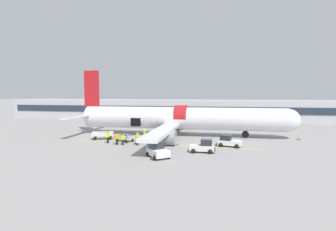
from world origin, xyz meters
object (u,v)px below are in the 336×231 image
object	(u,v)px
baggage_tug_lead	(203,147)
suitcase_on_tarmac_spare	(137,142)
baggage_cart_loading	(126,138)
baggage_tug_rear	(158,151)
ground_crew_marshal	(117,138)
baggage_cart_queued	(103,135)
ground_crew_supervisor	(123,139)
ground_crew_helper	(154,134)
ground_crew_loader_b	(137,138)
ground_crew_driver	(108,137)
ground_crew_loader_a	(145,134)
baggage_tug_mid	(229,142)
airplane	(178,119)

from	to	relation	value
baggage_tug_lead	suitcase_on_tarmac_spare	bearing A→B (deg)	159.05
baggage_cart_loading	suitcase_on_tarmac_spare	distance (m)	2.43
baggage_tug_rear	ground_crew_marshal	world-z (taller)	baggage_tug_rear
baggage_tug_lead	baggage_cart_queued	distance (m)	17.01
suitcase_on_tarmac_spare	ground_crew_marshal	bearing A→B (deg)	-154.22
ground_crew_supervisor	suitcase_on_tarmac_spare	distance (m)	2.12
ground_crew_helper	ground_crew_marshal	xyz separation A→B (m)	(-3.92, -5.24, 0.05)
ground_crew_loader_b	ground_crew_driver	distance (m)	4.71
baggage_tug_rear	ground_crew_marshal	size ratio (longest dim) A/B	1.93
ground_crew_loader_a	ground_crew_supervisor	distance (m)	4.27
ground_crew_loader_a	ground_crew_supervisor	world-z (taller)	ground_crew_loader_a
baggage_tug_mid	ground_crew_marshal	size ratio (longest dim) A/B	1.99
airplane	ground_crew_loader_b	bearing A→B (deg)	-114.68
suitcase_on_tarmac_spare	ground_crew_driver	bearing A→B (deg)	-175.50
ground_crew_loader_b	ground_crew_marshal	bearing A→B (deg)	-175.77
baggage_tug_rear	ground_crew_loader_a	size ratio (longest dim) A/B	1.78
suitcase_on_tarmac_spare	baggage_tug_mid	bearing A→B (deg)	2.51
ground_crew_loader_a	suitcase_on_tarmac_spare	distance (m)	2.61
baggage_tug_mid	ground_crew_loader_b	size ratio (longest dim) A/B	1.83
airplane	ground_crew_helper	bearing A→B (deg)	-127.58
ground_crew_loader_b	airplane	bearing A→B (deg)	65.32
airplane	ground_crew_marshal	xyz separation A→B (m)	(-7.16, -9.44, -1.98)
baggage_cart_queued	suitcase_on_tarmac_spare	bearing A→B (deg)	-21.02
baggage_cart_loading	ground_crew_driver	size ratio (longest dim) A/B	1.91
baggage_cart_queued	ground_crew_driver	world-z (taller)	ground_crew_driver
ground_crew_loader_a	baggage_tug_lead	bearing A→B (deg)	-33.81
baggage_tug_lead	baggage_tug_mid	xyz separation A→B (m)	(3.13, 4.25, -0.02)
baggage_cart_queued	ground_crew_driver	distance (m)	3.42
baggage_tug_lead	baggage_cart_loading	xyz separation A→B (m)	(-11.74, 4.86, -0.17)
baggage_cart_queued	ground_crew_supervisor	world-z (taller)	ground_crew_supervisor
ground_crew_loader_a	suitcase_on_tarmac_spare	world-z (taller)	ground_crew_loader_a
baggage_cart_loading	ground_crew_supervisor	size ratio (longest dim) A/B	2.16
ground_crew_supervisor	suitcase_on_tarmac_spare	bearing A→B (deg)	38.77
baggage_tug_mid	ground_crew_loader_a	xyz separation A→B (m)	(-12.33, 1.92, 0.30)
ground_crew_driver	ground_crew_loader_b	bearing A→B (deg)	-7.99
baggage_cart_queued	ground_crew_marshal	xyz separation A→B (m)	(3.76, -3.61, 0.29)
ground_crew_supervisor	baggage_cart_loading	bearing A→B (deg)	102.07
ground_crew_loader_b	ground_crew_supervisor	bearing A→B (deg)	-171.79
ground_crew_loader_a	suitcase_on_tarmac_spare	bearing A→B (deg)	-99.71
baggage_tug_lead	baggage_tug_mid	distance (m)	5.28
baggage_tug_rear	baggage_tug_mid	bearing A→B (deg)	43.71
baggage_tug_rear	suitcase_on_tarmac_spare	bearing A→B (deg)	123.92
ground_crew_supervisor	ground_crew_loader_b	bearing A→B (deg)	8.21
ground_crew_loader_b	suitcase_on_tarmac_spare	size ratio (longest dim) A/B	2.66
ground_crew_driver	ground_crew_helper	xyz separation A→B (m)	(5.67, 4.36, -0.10)
baggage_cart_loading	suitcase_on_tarmac_spare	world-z (taller)	baggage_cart_loading
airplane	ground_crew_loader_a	xyz separation A→B (m)	(-4.24, -5.76, -1.90)
ground_crew_loader_b	ground_crew_supervisor	xyz separation A→B (m)	(-2.02, -0.29, -0.13)
airplane	ground_crew_loader_a	distance (m)	7.40
baggage_tug_mid	ground_crew_loader_a	distance (m)	12.49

